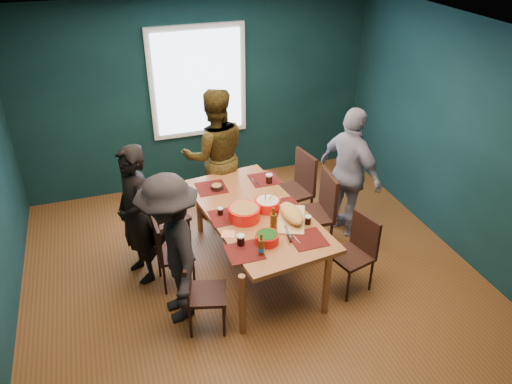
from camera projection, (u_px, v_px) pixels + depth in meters
room at (246, 162)px, 5.17m from camera, size 5.01×5.01×2.71m
dining_table at (256, 217)px, 5.50m from camera, size 1.26×2.13×0.77m
chair_left_far at (156, 212)px, 5.76m from camera, size 0.60×0.60×1.04m
chair_left_mid at (167, 249)px, 5.36m from camera, size 0.39×0.39×0.83m
chair_left_near at (198, 288)px, 4.81m from camera, size 0.46×0.46×0.84m
chair_right_far at (298, 184)px, 6.38m from camera, size 0.51×0.51×0.99m
chair_right_mid at (319, 207)px, 5.87m from camera, size 0.49×0.49×1.02m
chair_right_near at (357, 248)px, 5.34m from camera, size 0.48×0.48×0.87m
person_far_left at (136, 216)px, 5.33m from camera, size 0.55×0.68×1.61m
person_back at (215, 156)px, 6.39m from camera, size 0.91×0.73×1.78m
person_right at (350, 173)px, 6.09m from camera, size 0.68×1.05×1.67m
person_near_left at (171, 250)px, 4.80m from camera, size 0.66×1.07×1.61m
bowl_salad at (244, 213)px, 5.30m from camera, size 0.34×0.34×0.14m
bowl_dumpling at (268, 204)px, 5.48m from camera, size 0.28×0.28×0.26m
bowl_herbs at (267, 238)px, 4.94m from camera, size 0.24×0.24×0.11m
cutting_board at (292, 215)px, 5.28m from camera, size 0.48×0.72×0.15m
small_bowl at (217, 187)px, 5.87m from camera, size 0.14×0.14×0.06m
beer_bottle_a at (261, 247)px, 4.76m from camera, size 0.06×0.06×0.24m
beer_bottle_b at (273, 222)px, 5.10m from camera, size 0.07×0.07×0.27m
cola_glass_a at (241, 240)px, 4.90m from camera, size 0.08×0.08×0.12m
cola_glass_b at (308, 220)px, 5.23m from camera, size 0.07×0.07×0.09m
cola_glass_c at (269, 178)px, 5.99m from camera, size 0.08×0.08×0.11m
cola_glass_d at (220, 211)px, 5.38m from camera, size 0.06×0.06×0.09m
napkin_a at (280, 202)px, 5.64m from camera, size 0.18×0.18×0.00m
napkin_b at (228, 234)px, 5.09m from camera, size 0.17×0.17×0.00m
napkin_c at (310, 242)px, 4.98m from camera, size 0.21×0.21×0.00m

